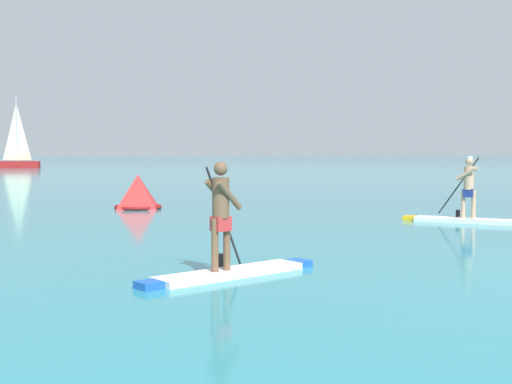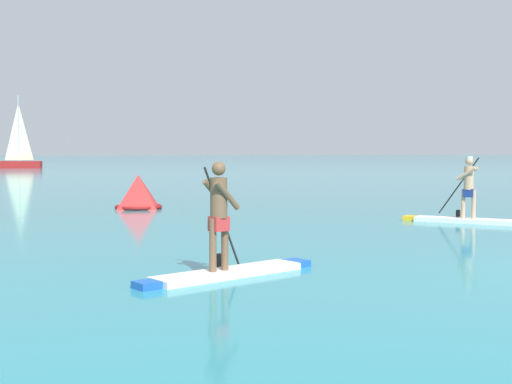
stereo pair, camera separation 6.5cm
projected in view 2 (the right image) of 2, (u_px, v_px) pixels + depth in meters
paddleboarder_near_left at (225, 251)px, 10.58m from camera, size 2.99×1.90×1.80m
paddleboarder_mid_center at (466, 209)px, 18.39m from camera, size 2.86×2.42×1.79m
race_marker_buoy at (138, 194)px, 22.77m from camera, size 1.83×1.83×1.13m
sailboat_left_horizon at (19, 157)px, 71.21m from camera, size 4.53×1.58×7.53m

